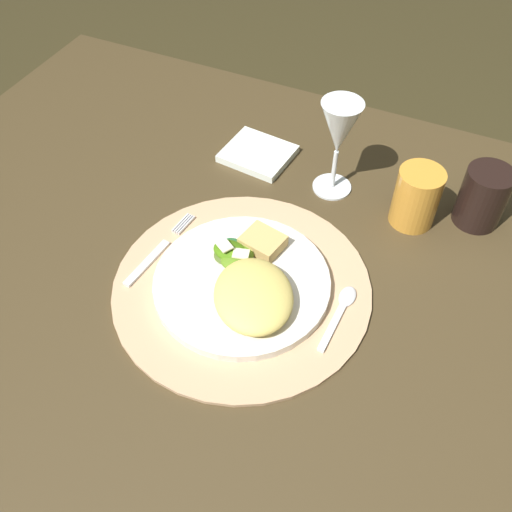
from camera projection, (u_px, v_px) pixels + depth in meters
ground_plane at (276, 472)px, 1.40m from camera, size 6.00×6.00×0.00m
dining_table at (286, 328)px, 0.93m from camera, size 1.46×0.98×0.74m
placemat at (242, 287)px, 0.85m from camera, size 0.38×0.38×0.01m
dinner_plate at (242, 283)px, 0.84m from camera, size 0.26×0.26×0.01m
pasta_serving at (253, 295)px, 0.79m from camera, size 0.17×0.17×0.03m
salad_greens at (233, 253)px, 0.85m from camera, size 0.07×0.07×0.03m
bread_piece at (263, 242)px, 0.87m from camera, size 0.07×0.06×0.02m
fork at (157, 252)px, 0.88m from camera, size 0.03×0.17×0.00m
spoon at (342, 307)px, 0.82m from camera, size 0.02×0.12×0.01m
napkin at (258, 154)px, 1.04m from camera, size 0.13×0.11×0.01m
wine_glass at (339, 131)px, 0.90m from camera, size 0.07×0.07×0.17m
amber_tumbler at (416, 197)px, 0.90m from camera, size 0.07×0.07×0.10m
dark_tumbler at (483, 197)px, 0.90m from camera, size 0.07×0.07×0.10m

